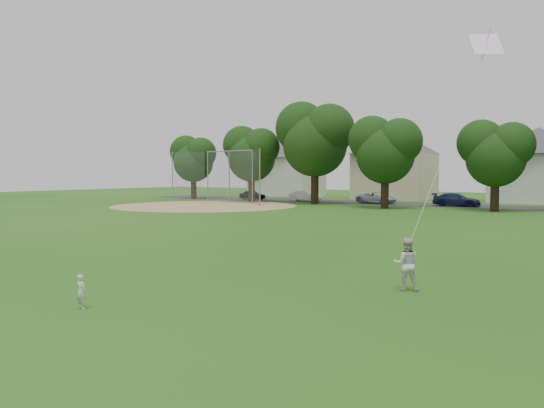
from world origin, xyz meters
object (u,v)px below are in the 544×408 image
Objects in this scene: kite at (448,144)px; baseball_backstop at (225,177)px; toddler at (81,291)px; older_boy at (406,264)px.

kite is 0.53× the size of baseball_backstop.
kite is (6.30, 7.67, 3.63)m from toddler.
toddler is 0.57× the size of older_boy.
older_boy is (5.64, 6.26, 0.31)m from toddler.
older_boy is at bearing -43.99° from baseball_backstop.
kite is (0.66, 1.40, 3.32)m from older_boy.
older_boy is 43.35m from baseball_backstop.
kite is at bearing -126.91° from toddler.
toddler is at bearing 23.17° from older_boy.
toddler is 8.43m from older_boy.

